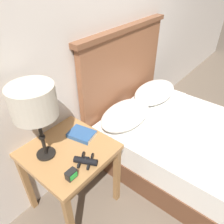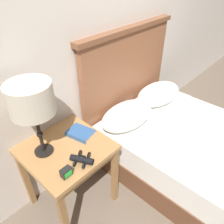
{
  "view_description": "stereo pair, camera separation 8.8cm",
  "coord_description": "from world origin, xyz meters",
  "views": [
    {
      "loc": [
        -1.28,
        -0.3,
        1.78
      ],
      "look_at": [
        -0.17,
        0.6,
        0.76
      ],
      "focal_mm": 35.0,
      "sensor_mm": 36.0,
      "label": 1
    },
    {
      "loc": [
        -1.22,
        -0.37,
        1.78
      ],
      "look_at": [
        -0.17,
        0.6,
        0.76
      ],
      "focal_mm": 35.0,
      "sensor_mm": 36.0,
      "label": 2
    }
  ],
  "objects": [
    {
      "name": "bed",
      "position": [
        0.37,
        0.02,
        0.29
      ],
      "size": [
        1.27,
        1.98,
        1.27
      ],
      "color": "brown",
      "rests_on": "ground_plane"
    },
    {
      "name": "binoculars_pair",
      "position": [
        -0.63,
        0.45,
        0.68
      ],
      "size": [
        0.16,
        0.16,
        0.05
      ],
      "color": "black",
      "rests_on": "nightstand"
    },
    {
      "name": "book_on_nightstand",
      "position": [
        -0.45,
        0.67,
        0.67
      ],
      "size": [
        0.18,
        0.22,
        0.03
      ],
      "color": "silver",
      "rests_on": "nightstand"
    },
    {
      "name": "wall_back",
      "position": [
        0.0,
        0.96,
        1.3
      ],
      "size": [
        8.0,
        0.06,
        2.6
      ],
      "color": "silver",
      "rests_on": "ground_plane"
    },
    {
      "name": "table_lamp",
      "position": [
        -0.74,
        0.72,
        1.08
      ],
      "size": [
        0.28,
        0.28,
        0.54
      ],
      "color": "black",
      "rests_on": "nightstand"
    },
    {
      "name": "ground_plane",
      "position": [
        0.0,
        0.0,
        0.0
      ],
      "size": [
        20.0,
        20.0,
        0.0
      ],
      "primitive_type": "plane",
      "color": "#6B5B4C",
      "rests_on": "ground"
    },
    {
      "name": "alarm_clock",
      "position": [
        -0.77,
        0.44,
        0.69
      ],
      "size": [
        0.07,
        0.05,
        0.06
      ],
      "color": "black",
      "rests_on": "nightstand"
    },
    {
      "name": "nightstand",
      "position": [
        -0.62,
        0.65,
        0.57
      ],
      "size": [
        0.58,
        0.58,
        0.66
      ],
      "color": "#AD7A47",
      "rests_on": "ground_plane"
    }
  ]
}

